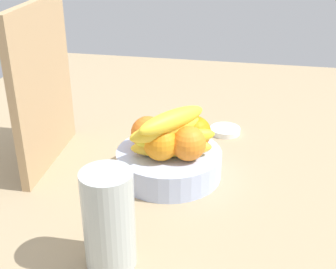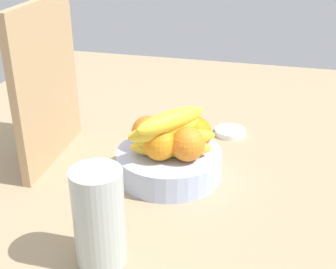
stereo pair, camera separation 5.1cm
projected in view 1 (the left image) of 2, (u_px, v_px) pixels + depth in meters
ground_plane at (167, 186)px, 98.19cm from camera, size 180.00×140.00×3.00cm
fruit_bowl at (168, 163)px, 98.53cm from camera, size 22.74×22.74×5.81cm
orange_front_left at (171, 128)px, 99.43cm from camera, size 7.28×7.28×7.28cm
orange_front_right at (148, 133)px, 97.03cm from camera, size 7.28×7.28×7.28cm
orange_center at (161, 143)px, 92.65cm from camera, size 7.28×7.28×7.28cm
orange_back_left at (188, 144)px, 92.40cm from camera, size 7.28×7.28×7.28cm
orange_back_right at (194, 133)px, 97.19cm from camera, size 7.28×7.28×7.28cm
banana_bunch at (172, 134)px, 92.92cm from camera, size 15.98×18.14×10.60cm
cutting_board at (43, 87)px, 98.15cm from camera, size 28.05×2.99×36.00cm
thermos_tumbler at (109, 220)px, 71.02cm from camera, size 8.25×8.25×17.03cm
jar_lid at (225, 130)px, 118.46cm from camera, size 7.89×7.89×1.44cm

